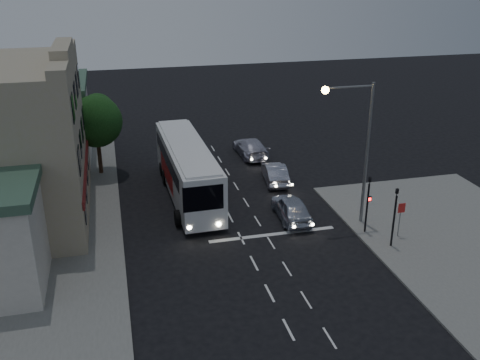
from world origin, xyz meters
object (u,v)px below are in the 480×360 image
object	(u,v)px
tour_bus	(187,168)
streetlight	(359,139)
car_suv	(291,208)
street_tree	(96,119)
traffic_signal_side	(395,210)
car_sedan_a	(275,173)
regulatory_sign	(401,214)
traffic_signal_main	(368,198)
car_sedan_b	(250,147)

from	to	relation	value
tour_bus	streetlight	bearing A→B (deg)	-37.27
car_suv	street_tree	distance (m)	16.86
tour_bus	traffic_signal_side	xyz separation A→B (m)	(10.46, -10.24, 0.29)
car_sedan_a	traffic_signal_side	distance (m)	12.01
street_tree	regulatory_sign	bearing A→B (deg)	-41.08
street_tree	tour_bus	bearing A→B (deg)	-44.69
traffic_signal_main	street_tree	xyz separation A→B (m)	(-15.81, 14.25, 2.08)
traffic_signal_side	streetlight	distance (m)	4.84
car_suv	traffic_signal_main	world-z (taller)	traffic_signal_main
tour_bus	car_sedan_a	bearing A→B (deg)	7.48
car_sedan_a	traffic_signal_side	xyz separation A→B (m)	(3.65, -11.32, 1.70)
car_sedan_b	traffic_signal_main	size ratio (longest dim) A/B	1.28
traffic_signal_main	traffic_signal_side	xyz separation A→B (m)	(0.70, -1.98, 0.00)
car_sedan_b	streetlight	bearing A→B (deg)	99.89
car_suv	regulatory_sign	bearing A→B (deg)	146.19
traffic_signal_main	street_tree	bearing A→B (deg)	137.97
traffic_signal_side	car_sedan_b	bearing A→B (deg)	102.56
tour_bus	traffic_signal_main	bearing A→B (deg)	-41.78
regulatory_sign	streetlight	distance (m)	5.18
car_suv	streetlight	distance (m)	6.29
car_sedan_a	car_sedan_b	world-z (taller)	car_sedan_b
traffic_signal_side	street_tree	bearing A→B (deg)	135.50
streetlight	street_tree	bearing A→B (deg)	140.49
car_suv	traffic_signal_main	xyz separation A→B (m)	(3.78, -3.02, 1.64)
traffic_signal_side	traffic_signal_main	bearing A→B (deg)	109.49
car_suv	streetlight	world-z (taller)	streetlight
tour_bus	traffic_signal_main	xyz separation A→B (m)	(9.76, -8.26, 0.29)
car_suv	car_sedan_a	size ratio (longest dim) A/B	1.04
car_sedan_a	traffic_signal_side	size ratio (longest dim) A/B	1.07
streetlight	traffic_signal_main	bearing A→B (deg)	-79.80
car_suv	car_sedan_b	size ratio (longest dim) A/B	0.87
streetlight	car_sedan_b	bearing A→B (deg)	101.79
car_sedan_b	regulatory_sign	size ratio (longest dim) A/B	2.39
car_suv	car_sedan_a	bearing A→B (deg)	-95.00
traffic_signal_main	traffic_signal_side	distance (m)	2.10
car_suv	traffic_signal_main	size ratio (longest dim) A/B	1.11
car_suv	car_sedan_b	xyz separation A→B (m)	(0.58, 12.53, -0.01)
tour_bus	car_sedan_b	size ratio (longest dim) A/B	2.45
car_sedan_b	regulatory_sign	world-z (taller)	regulatory_sign
traffic_signal_side	streetlight	size ratio (longest dim) A/B	0.46
car_suv	streetlight	xyz separation A→B (m)	(3.53, -1.60, 4.96)
tour_bus	car_sedan_b	xyz separation A→B (m)	(6.55, 7.29, -1.36)
tour_bus	car_sedan_b	distance (m)	9.90
car_sedan_b	streetlight	distance (m)	15.26
car_sedan_b	traffic_signal_side	size ratio (longest dim) A/B	1.28
car_suv	street_tree	size ratio (longest dim) A/B	0.74
car_suv	regulatory_sign	distance (m)	6.86
car_sedan_b	street_tree	bearing A→B (deg)	4.01
traffic_signal_side	streetlight	world-z (taller)	streetlight
car_suv	tour_bus	bearing A→B (deg)	-38.70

